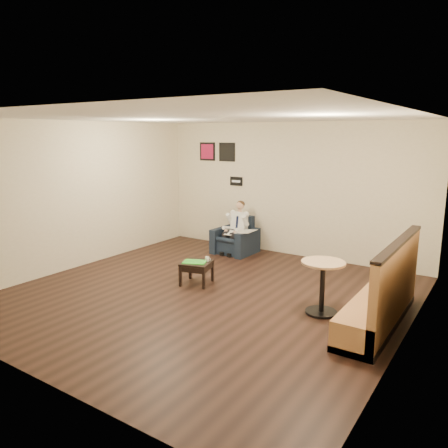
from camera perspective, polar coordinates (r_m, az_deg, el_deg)
The scene contains 19 objects.
ground at distance 7.16m, azimuth -2.35°, elevation -9.21°, with size 6.00×6.00×0.00m, color black.
wall_back at distance 9.36m, azimuth 8.44°, elevation 4.48°, with size 6.00×0.02×2.80m, color #F1E5C5.
wall_front at distance 4.76m, azimuth -24.23°, elevation -3.37°, with size 6.00×0.02×2.80m, color #F1E5C5.
wall_left at distance 8.87m, azimuth -18.36°, elevation 3.62°, with size 0.02×6.00×2.80m, color #F1E5C5.
wall_right at distance 5.61m, azimuth 23.20°, elevation -1.12°, with size 0.02×6.00×2.80m, color #F1E5C5.
ceiling at distance 6.70m, azimuth -2.56°, elevation 13.79°, with size 6.00×6.00×0.02m, color white.
seating_sign at distance 9.95m, azimuth 1.61°, elevation 5.60°, with size 0.32×0.02×0.20m, color black.
art_print_left at distance 10.35m, azimuth -2.18°, elevation 9.44°, with size 0.42×0.03×0.42m, color #B91647.
art_print_right at distance 10.04m, azimuth 0.41°, elevation 9.38°, with size 0.42×0.03×0.42m, color black.
armchair at distance 9.49m, azimuth 1.46°, elevation -1.47°, with size 0.81×0.81×0.79m, color black.
seated_man at distance 9.38m, azimuth 1.12°, elevation -0.72°, with size 0.51×0.77×1.08m, color white, non-canonical shape.
lap_papers at distance 9.32m, azimuth 0.82°, elevation -1.15°, with size 0.18×0.26×0.01m, color white.
newspaper at distance 9.22m, azimuth 2.87°, elevation -0.98°, with size 0.34×0.43×0.01m, color silver.
side_table at distance 7.61m, azimuth -3.59°, elevation -6.39°, with size 0.48×0.48×0.39m, color black.
green_folder at distance 7.54m, azimuth -3.84°, elevation -4.95°, with size 0.39×0.28×0.01m, color green.
coffee_mug at distance 7.57m, azimuth -2.21°, elevation -4.58°, with size 0.07×0.07×0.08m, color white.
smartphone at distance 7.66m, azimuth -2.91°, elevation -4.70°, with size 0.12×0.06×0.01m, color black.
banquette at distance 6.29m, azimuth 19.62°, elevation -7.22°, with size 0.55×2.30×1.18m, color #B17744.
cafe_table at distance 6.48m, azimuth 12.70°, elevation -8.10°, with size 0.63×0.63×0.78m, color tan.
Camera 1 is at (3.94, -5.41, 2.55)m, focal length 35.00 mm.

